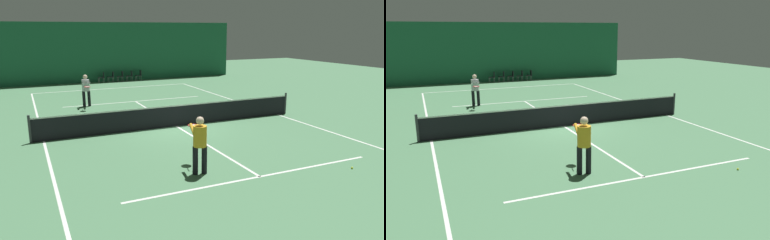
{
  "view_description": "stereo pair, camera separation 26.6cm",
  "coord_description": "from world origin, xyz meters",
  "views": [
    {
      "loc": [
        -6.08,
        -14.84,
        4.21
      ],
      "look_at": [
        -0.6,
        -2.95,
        1.0
      ],
      "focal_mm": 35.0,
      "sensor_mm": 36.0,
      "label": 1
    },
    {
      "loc": [
        -5.84,
        -14.95,
        4.21
      ],
      "look_at": [
        -0.6,
        -2.95,
        1.0
      ],
      "focal_mm": 35.0,
      "sensor_mm": 36.0,
      "label": 2
    }
  ],
  "objects": [
    {
      "name": "court_line_centre",
      "position": [
        0.0,
        0.0,
        0.0
      ],
      "size": [
        0.1,
        12.8,
        0.0
      ],
      "color": "white",
      "rests_on": "ground"
    },
    {
      "name": "backdrop_curtain",
      "position": [
        0.0,
        15.74,
        2.35
      ],
      "size": [
        23.0,
        0.12,
        4.71
      ],
      "color": "#1E5B3D",
      "rests_on": "ground"
    },
    {
      "name": "courtside_chair_1",
      "position": [
        0.63,
        15.19,
        0.49
      ],
      "size": [
        0.44,
        0.44,
        0.84
      ],
      "rotation": [
        0.0,
        0.0,
        -1.57
      ],
      "color": "#99999E",
      "rests_on": "ground"
    },
    {
      "name": "player_near",
      "position": [
        -1.49,
        -5.41,
        1.02
      ],
      "size": [
        0.67,
        1.43,
        1.75
      ],
      "rotation": [
        0.0,
        0.0,
        1.34
      ],
      "color": "black",
      "rests_on": "ground"
    },
    {
      "name": "ground_plane",
      "position": [
        0.0,
        0.0,
        0.0
      ],
      "size": [
        60.0,
        60.0,
        0.0
      ],
      "primitive_type": "plane",
      "color": "#4C7F56"
    },
    {
      "name": "courtside_chair_0",
      "position": [
        -0.14,
        15.19,
        0.49
      ],
      "size": [
        0.44,
        0.44,
        0.84
      ],
      "rotation": [
        0.0,
        0.0,
        -1.57
      ],
      "color": "#99999E",
      "rests_on": "ground"
    },
    {
      "name": "courtside_chair_4",
      "position": [
        2.92,
        15.19,
        0.49
      ],
      "size": [
        0.44,
        0.44,
        0.84
      ],
      "rotation": [
        0.0,
        0.0,
        -1.57
      ],
      "color": "#99999E",
      "rests_on": "ground"
    },
    {
      "name": "courtside_chair_2",
      "position": [
        1.39,
        15.19,
        0.49
      ],
      "size": [
        0.44,
        0.44,
        0.84
      ],
      "rotation": [
        0.0,
        0.0,
        -1.57
      ],
      "color": "#99999E",
      "rests_on": "ground"
    },
    {
      "name": "court_line_service_far",
      "position": [
        0.0,
        6.4,
        0.0
      ],
      "size": [
        8.25,
        0.1,
        0.0
      ],
      "color": "white",
      "rests_on": "ground"
    },
    {
      "name": "court_line_service_near",
      "position": [
        0.0,
        -6.4,
        0.0
      ],
      "size": [
        8.25,
        0.1,
        0.0
      ],
      "color": "white",
      "rests_on": "ground"
    },
    {
      "name": "tennis_ball",
      "position": [
        2.94,
        -7.07,
        0.03
      ],
      "size": [
        0.07,
        0.07,
        0.07
      ],
      "color": "#D1DB33",
      "rests_on": "ground"
    },
    {
      "name": "court_line_sideline_left",
      "position": [
        -5.5,
        0.0,
        0.0
      ],
      "size": [
        0.1,
        23.8,
        0.0
      ],
      "color": "white",
      "rests_on": "ground"
    },
    {
      "name": "tennis_net",
      "position": [
        0.0,
        0.0,
        0.51
      ],
      "size": [
        12.0,
        0.1,
        1.07
      ],
      "color": "black",
      "rests_on": "ground"
    },
    {
      "name": "player_far",
      "position": [
        -2.85,
        6.09,
        1.02
      ],
      "size": [
        0.48,
        1.41,
        1.76
      ],
      "rotation": [
        0.0,
        0.0,
        -1.65
      ],
      "color": "black",
      "rests_on": "ground"
    },
    {
      "name": "courtside_chair_3",
      "position": [
        2.16,
        15.19,
        0.49
      ],
      "size": [
        0.44,
        0.44,
        0.84
      ],
      "rotation": [
        0.0,
        0.0,
        -1.57
      ],
      "color": "#99999E",
      "rests_on": "ground"
    },
    {
      "name": "court_line_baseline_far",
      "position": [
        0.0,
        11.9,
        0.0
      ],
      "size": [
        11.0,
        0.1,
        0.0
      ],
      "color": "white",
      "rests_on": "ground"
    },
    {
      "name": "court_line_sideline_right",
      "position": [
        5.5,
        0.0,
        0.0
      ],
      "size": [
        0.1,
        23.8,
        0.0
      ],
      "color": "white",
      "rests_on": "ground"
    }
  ]
}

